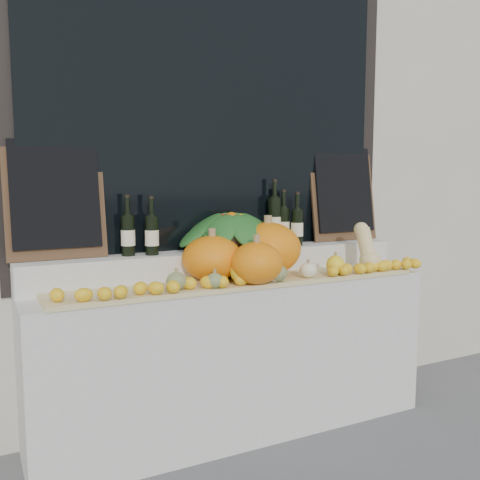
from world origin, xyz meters
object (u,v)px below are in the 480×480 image
Objects in this scene: produce_bowl at (232,231)px; wine_bottle_tall at (274,221)px; pumpkin_left at (212,258)px; pumpkin_right at (268,248)px; butternut_squash at (367,249)px.

wine_bottle_tall reaches higher than produce_bowl.
wine_bottle_tall is at bearing 22.89° from pumpkin_left.
pumpkin_left is at bearing -138.00° from produce_bowl.
produce_bowl is at bearing -174.09° from wine_bottle_tall.
produce_bowl reaches higher than pumpkin_right.
produce_bowl is (-0.77, 0.30, 0.12)m from butternut_squash.
butternut_squash reaches higher than pumpkin_left.
wine_bottle_tall is (0.52, 0.22, 0.16)m from pumpkin_left.
pumpkin_right is 0.29m from wine_bottle_tall.
pumpkin_left is at bearing -176.55° from pumpkin_right.
pumpkin_left is 0.47× the size of produce_bowl.
pumpkin_right is at bearing -129.00° from wine_bottle_tall.
pumpkin_left is 0.59m from wine_bottle_tall.
pumpkin_right is at bearing -47.48° from produce_bowl.
pumpkin_right is at bearing 168.03° from butternut_squash.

